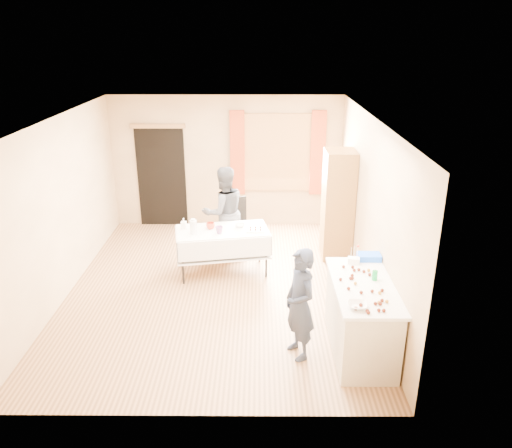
{
  "coord_description": "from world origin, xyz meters",
  "views": [
    {
      "loc": [
        0.64,
        -6.84,
        3.73
      ],
      "look_at": [
        0.6,
        0.0,
        1.07
      ],
      "focal_mm": 35.0,
      "sensor_mm": 36.0,
      "label": 1
    }
  ],
  "objects_px": {
    "cabinet": "(338,205)",
    "counter": "(361,317)",
    "party_table": "(223,247)",
    "woman": "(224,212)",
    "chair": "(236,235)",
    "girl": "(300,304)"
  },
  "relations": [
    {
      "from": "party_table",
      "to": "woman",
      "type": "relative_size",
      "value": 0.99
    },
    {
      "from": "chair",
      "to": "woman",
      "type": "bearing_deg",
      "value": -142.24
    },
    {
      "from": "counter",
      "to": "girl",
      "type": "height_order",
      "value": "girl"
    },
    {
      "from": "counter",
      "to": "woman",
      "type": "relative_size",
      "value": 0.94
    },
    {
      "from": "cabinet",
      "to": "counter",
      "type": "relative_size",
      "value": 1.25
    },
    {
      "from": "counter",
      "to": "party_table",
      "type": "height_order",
      "value": "counter"
    },
    {
      "from": "cabinet",
      "to": "girl",
      "type": "relative_size",
      "value": 1.34
    },
    {
      "from": "cabinet",
      "to": "chair",
      "type": "relative_size",
      "value": 1.95
    },
    {
      "from": "party_table",
      "to": "cabinet",
      "type": "bearing_deg",
      "value": 8.75
    },
    {
      "from": "party_table",
      "to": "chair",
      "type": "bearing_deg",
      "value": 67.97
    },
    {
      "from": "cabinet",
      "to": "chair",
      "type": "bearing_deg",
      "value": 173.02
    },
    {
      "from": "cabinet",
      "to": "girl",
      "type": "xyz_separation_m",
      "value": [
        -0.86,
        -2.91,
        -0.24
      ]
    },
    {
      "from": "counter",
      "to": "woman",
      "type": "xyz_separation_m",
      "value": [
        -1.85,
        2.81,
        0.35
      ]
    },
    {
      "from": "chair",
      "to": "party_table",
      "type": "bearing_deg",
      "value": -109.07
    },
    {
      "from": "counter",
      "to": "girl",
      "type": "xyz_separation_m",
      "value": [
        -0.76,
        -0.12,
        0.25
      ]
    },
    {
      "from": "cabinet",
      "to": "woman",
      "type": "relative_size",
      "value": 1.18
    },
    {
      "from": "cabinet",
      "to": "counter",
      "type": "distance_m",
      "value": 2.84
    },
    {
      "from": "counter",
      "to": "girl",
      "type": "distance_m",
      "value": 0.81
    },
    {
      "from": "party_table",
      "to": "girl",
      "type": "relative_size",
      "value": 1.13
    },
    {
      "from": "counter",
      "to": "cabinet",
      "type": "bearing_deg",
      "value": 87.95
    },
    {
      "from": "cabinet",
      "to": "woman",
      "type": "distance_m",
      "value": 1.96
    },
    {
      "from": "cabinet",
      "to": "girl",
      "type": "height_order",
      "value": "cabinet"
    }
  ]
}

